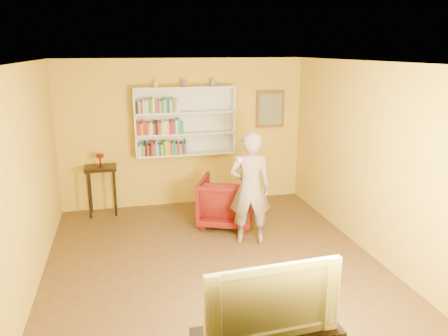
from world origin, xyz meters
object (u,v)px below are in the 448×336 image
Objects in this scene: bookshelf at (184,121)px; armchair at (227,201)px; ruby_lustre at (100,157)px; person at (250,189)px; television at (268,296)px; console_table at (101,175)px.

armchair is at bearing -65.84° from bookshelf.
person is at bearing -38.48° from ruby_lustre.
bookshelf is at bearing 6.01° from ruby_lustre.
person is at bearing 73.25° from television.
ruby_lustre is 0.26× the size of armchair.
armchair is (2.03, -0.98, -0.64)m from ruby_lustre.
ruby_lustre is at bearing -173.99° from bookshelf.
television reaches higher than ruby_lustre.
armchair is at bearing -25.89° from ruby_lustre.
person is at bearing -70.36° from bookshelf.
bookshelf is 2.15m from person.
person reaches higher than television.
bookshelf is 1.73m from armchair.
armchair is 0.75× the size of television.
ruby_lustre reaches higher than console_table.
bookshelf is 1.75m from console_table.
ruby_lustre is at bearing -25.41° from person.
ruby_lustre is 0.20× the size of television.
console_table is 0.51× the size of person.
console_table is 3.74× the size of ruby_lustre.
television is (-0.66, -2.76, -0.04)m from person.
armchair is (0.51, -1.14, -1.19)m from bookshelf.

